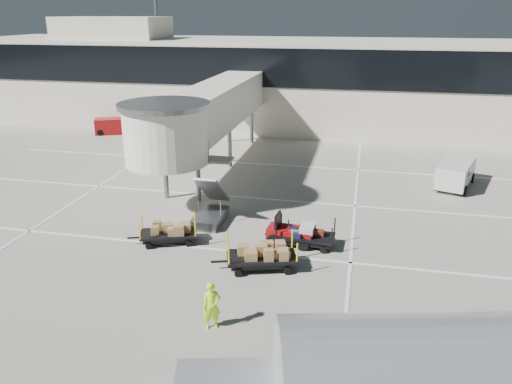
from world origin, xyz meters
TOP-DOWN VIEW (x-y plane):
  - ground at (0.00, 0.00)m, footprint 140.00×140.00m
  - lane_markings at (-0.67, 9.33)m, footprint 40.00×30.00m
  - terminal at (-0.35, 29.94)m, footprint 64.00×12.11m
  - jet_bridge at (-3.97, 12.26)m, footprint 5.70×20.40m
  - baggage_tug at (3.16, 3.44)m, footprint 2.29×1.55m
  - suitcase_cart at (3.84, 3.30)m, footprint 3.33×1.44m
  - box_cart_near at (2.50, 0.74)m, footprint 3.72×2.30m
  - box_cart_far at (-2.60, 2.26)m, footprint 3.30×2.15m
  - ground_worker at (1.46, -3.88)m, footprint 0.76×0.65m
  - minivan at (12.06, 13.99)m, footprint 2.94×4.52m
  - belt_loader at (-15.80, 22.73)m, footprint 4.04×2.74m

SIDE VIEW (x-z plane):
  - ground at x=0.00m, z-range 0.00..0.00m
  - lane_markings at x=-0.67m, z-range 0.00..0.02m
  - suitcase_cart at x=3.84m, z-range -0.18..1.11m
  - box_cart_far at x=-2.60m, z-range -0.14..1.14m
  - baggage_tug at x=3.16m, z-range -0.20..1.25m
  - box_cart_near at x=2.50m, z-range -0.11..1.32m
  - belt_loader at x=-15.80m, z-range -0.22..1.61m
  - ground_worker at x=1.46m, z-range 0.00..1.76m
  - minivan at x=12.06m, z-range 0.16..1.75m
  - terminal at x=-0.35m, z-range -3.49..11.71m
  - jet_bridge at x=-3.97m, z-range 1.27..7.30m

